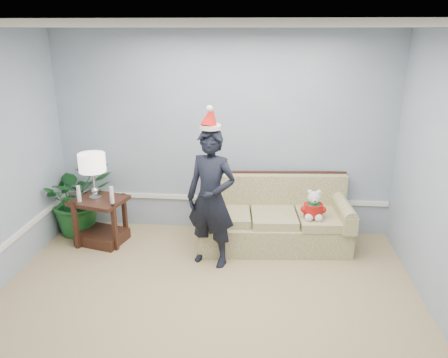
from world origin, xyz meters
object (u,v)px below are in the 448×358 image
at_px(side_table, 101,225).
at_px(sofa, 273,221).
at_px(houseplant, 78,197).
at_px(man, 211,198).
at_px(teddy_bear, 313,208).
at_px(table_lamp, 92,165).

bearing_deg(side_table, sofa, 4.66).
bearing_deg(houseplant, man, -18.95).
height_order(side_table, houseplant, houseplant).
relative_size(side_table, houseplant, 0.72).
bearing_deg(side_table, houseplant, 146.59).
distance_m(side_table, man, 1.67).
relative_size(sofa, side_table, 2.63).
distance_m(houseplant, man, 2.05).
height_order(sofa, teddy_bear, sofa).
distance_m(houseplant, teddy_bear, 3.15).
bearing_deg(teddy_bear, houseplant, 173.15).
bearing_deg(sofa, teddy_bear, -28.61).
bearing_deg(side_table, teddy_bear, -0.57).
height_order(table_lamp, houseplant, table_lamp).
bearing_deg(sofa, table_lamp, 179.79).
height_order(sofa, houseplant, houseplant).
bearing_deg(man, table_lamp, -175.31).
bearing_deg(teddy_bear, side_table, 177.95).
xyz_separation_m(sofa, teddy_bear, (0.47, -0.21, 0.29)).
distance_m(sofa, teddy_bear, 0.59).
distance_m(man, teddy_bear, 1.29).
xyz_separation_m(side_table, houseplant, (-0.40, 0.27, 0.28)).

